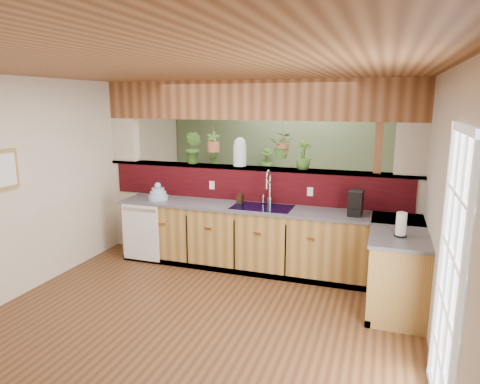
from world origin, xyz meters
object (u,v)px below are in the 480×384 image
(dish_stack, at_px, (158,194))
(shelving_console, at_px, (244,196))
(glass_jar, at_px, (240,152))
(paper_towel, at_px, (401,225))
(soap_dispenser, at_px, (240,197))
(coffee_maker, at_px, (356,204))
(faucet, at_px, (269,186))

(dish_stack, relative_size, shelving_console, 0.19)
(dish_stack, height_order, shelving_console, dish_stack)
(glass_jar, height_order, shelving_console, glass_jar)
(dish_stack, distance_m, paper_towel, 3.39)
(soap_dispenser, xyz_separation_m, paper_towel, (2.09, -0.86, 0.04))
(paper_towel, distance_m, glass_jar, 2.54)
(coffee_maker, xyz_separation_m, glass_jar, (-1.68, 0.39, 0.55))
(glass_jar, bearing_deg, paper_towel, -27.49)
(coffee_maker, bearing_deg, dish_stack, -176.22)
(faucet, relative_size, shelving_console, 0.32)
(dish_stack, relative_size, soap_dispenser, 1.61)
(faucet, distance_m, soap_dispenser, 0.44)
(faucet, xyz_separation_m, coffee_maker, (1.18, -0.16, -0.12))
(paper_towel, xyz_separation_m, glass_jar, (-2.20, 1.14, 0.57))
(faucet, relative_size, coffee_maker, 1.57)
(coffee_maker, xyz_separation_m, paper_towel, (0.52, -0.76, -0.02))
(paper_towel, bearing_deg, coffee_maker, 124.50)
(dish_stack, bearing_deg, faucet, 7.26)
(faucet, height_order, dish_stack, faucet)
(faucet, relative_size, paper_towel, 1.77)
(shelving_console, bearing_deg, coffee_maker, -55.82)
(soap_dispenser, bearing_deg, faucet, 8.24)
(faucet, bearing_deg, glass_jar, 155.85)
(faucet, distance_m, shelving_console, 2.46)
(dish_stack, distance_m, shelving_console, 2.44)
(coffee_maker, relative_size, shelving_console, 0.21)
(soap_dispenser, bearing_deg, coffee_maker, -3.87)
(dish_stack, bearing_deg, coffee_maker, 0.85)
(coffee_maker, xyz_separation_m, shelving_console, (-2.24, 2.29, -0.55))
(paper_towel, xyz_separation_m, shelving_console, (-2.76, 3.04, -0.53))
(soap_dispenser, relative_size, shelving_console, 0.12)
(faucet, relative_size, dish_stack, 1.70)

